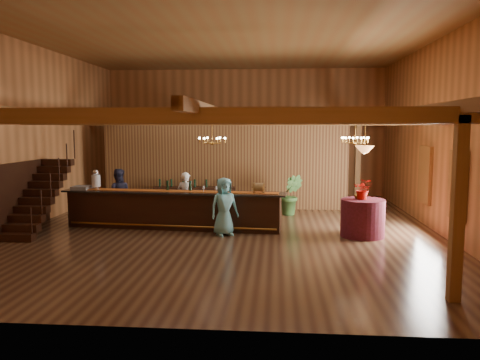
# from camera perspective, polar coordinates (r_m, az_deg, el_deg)

# --- Properties ---
(floor) EXTENTS (14.00, 14.00, 0.00)m
(floor) POSITION_cam_1_polar(r_m,az_deg,el_deg) (14.00, -1.42, -5.90)
(floor) COLOR brown
(floor) RESTS_ON ground
(ceiling) EXTENTS (14.00, 14.00, 0.00)m
(ceiling) POSITION_cam_1_polar(r_m,az_deg,el_deg) (13.90, -1.49, 16.83)
(ceiling) COLOR brown
(ceiling) RESTS_ON wall_back
(wall_back) EXTENTS (12.00, 0.10, 5.50)m
(wall_back) POSITION_cam_1_polar(r_m,az_deg,el_deg) (20.65, 0.59, 5.78)
(wall_back) COLOR #B36F3C
(wall_back) RESTS_ON floor
(wall_front) EXTENTS (12.00, 0.10, 5.50)m
(wall_front) POSITION_cam_1_polar(r_m,az_deg,el_deg) (6.76, -7.69, 4.29)
(wall_front) COLOR #B36F3C
(wall_front) RESTS_ON floor
(wall_left) EXTENTS (0.10, 14.00, 5.50)m
(wall_left) POSITION_cam_1_polar(r_m,az_deg,el_deg) (15.50, -24.19, 4.98)
(wall_left) COLOR #B36F3C
(wall_left) RESTS_ON floor
(wall_right) EXTENTS (0.10, 14.00, 5.50)m
(wall_right) POSITION_cam_1_polar(r_m,az_deg,el_deg) (14.35, 23.22, 4.95)
(wall_right) COLOR #B36F3C
(wall_right) RESTS_ON floor
(beam_grid) EXTENTS (11.90, 13.90, 0.39)m
(beam_grid) POSITION_cam_1_polar(r_m,az_deg,el_deg) (14.18, -1.24, 7.44)
(beam_grid) COLOR #935F33
(beam_grid) RESTS_ON wall_left
(support_posts) EXTENTS (9.20, 10.20, 3.20)m
(support_posts) POSITION_cam_1_polar(r_m,az_deg,el_deg) (13.25, -1.66, 0.40)
(support_posts) COLOR #935F33
(support_posts) RESTS_ON floor
(partition_wall) EXTENTS (9.00, 0.18, 3.10)m
(partition_wall) POSITION_cam_1_polar(r_m,az_deg,el_deg) (17.27, -1.88, 1.65)
(partition_wall) COLOR brown
(partition_wall) RESTS_ON floor
(window_right_front) EXTENTS (0.12, 1.05, 1.75)m
(window_right_front) POSITION_cam_1_polar(r_m,az_deg,el_deg) (12.90, 25.03, -0.59)
(window_right_front) COLOR white
(window_right_front) RESTS_ON wall_right
(window_right_back) EXTENTS (0.12, 1.05, 1.75)m
(window_right_back) POSITION_cam_1_polar(r_m,az_deg,el_deg) (15.35, 21.66, 0.59)
(window_right_back) COLOR white
(window_right_back) RESTS_ON wall_right
(staircase) EXTENTS (1.00, 2.80, 2.00)m
(staircase) POSITION_cam_1_polar(r_m,az_deg,el_deg) (14.72, -23.38, -1.87)
(staircase) COLOR black
(staircase) RESTS_ON floor
(backroom_boxes) EXTENTS (4.10, 0.60, 1.10)m
(backroom_boxes) POSITION_cam_1_polar(r_m,az_deg,el_deg) (19.33, -0.59, -0.87)
(backroom_boxes) COLOR black
(backroom_boxes) RESTS_ON floor
(tasting_bar) EXTENTS (6.73, 1.39, 1.13)m
(tasting_bar) POSITION_cam_1_polar(r_m,az_deg,el_deg) (14.05, -8.14, -3.57)
(tasting_bar) COLOR black
(tasting_bar) RESTS_ON floor
(beverage_dispenser) EXTENTS (0.26, 0.26, 0.60)m
(beverage_dispenser) POSITION_cam_1_polar(r_m,az_deg,el_deg) (14.89, -17.14, 0.02)
(beverage_dispenser) COLOR silver
(beverage_dispenser) RESTS_ON tasting_bar
(glass_rack_tray) EXTENTS (0.50, 0.50, 0.10)m
(glass_rack_tray) POSITION_cam_1_polar(r_m,az_deg,el_deg) (15.02, -18.78, -0.89)
(glass_rack_tray) COLOR gray
(glass_rack_tray) RESTS_ON tasting_bar
(raffle_drum) EXTENTS (0.34, 0.24, 0.30)m
(raffle_drum) POSITION_cam_1_polar(r_m,az_deg,el_deg) (13.35, 2.30, -0.89)
(raffle_drum) COLOR olive
(raffle_drum) RESTS_ON tasting_bar
(bar_bottle_0) EXTENTS (0.07, 0.07, 0.30)m
(bar_bottle_0) POSITION_cam_1_polar(r_m,az_deg,el_deg) (14.13, -8.83, -0.66)
(bar_bottle_0) COLOR black
(bar_bottle_0) RESTS_ON tasting_bar
(bar_bottle_1) EXTENTS (0.07, 0.07, 0.30)m
(bar_bottle_1) POSITION_cam_1_polar(r_m,az_deg,el_deg) (13.93, -6.11, -0.72)
(bar_bottle_1) COLOR black
(bar_bottle_1) RESTS_ON tasting_bar
(bar_bottle_2) EXTENTS (0.07, 0.07, 0.30)m
(bar_bottle_2) POSITION_cam_1_polar(r_m,az_deg,el_deg) (13.92, -6.08, -0.72)
(bar_bottle_2) COLOR black
(bar_bottle_2) RESTS_ON tasting_bar
(backbar_shelf) EXTENTS (2.99, 0.55, 0.84)m
(backbar_shelf) POSITION_cam_1_polar(r_m,az_deg,el_deg) (17.11, -5.53, -2.24)
(backbar_shelf) COLOR black
(backbar_shelf) RESTS_ON floor
(round_table) EXTENTS (1.19, 1.19, 1.03)m
(round_table) POSITION_cam_1_polar(r_m,az_deg,el_deg) (13.31, 14.72, -4.50)
(round_table) COLOR maroon
(round_table) RESTS_ON floor
(chandelier_left) EXTENTS (0.80, 0.80, 0.74)m
(chandelier_left) POSITION_cam_1_polar(r_m,az_deg,el_deg) (14.00, -3.41, 4.90)
(chandelier_left) COLOR #A86F27
(chandelier_left) RESTS_ON beam_grid
(chandelier_right) EXTENTS (0.80, 0.80, 0.73)m
(chandelier_right) POSITION_cam_1_polar(r_m,az_deg,el_deg) (14.40, 13.85, 4.81)
(chandelier_right) COLOR #A86F27
(chandelier_right) RESTS_ON beam_grid
(pendant_lamp) EXTENTS (0.52, 0.52, 0.90)m
(pendant_lamp) POSITION_cam_1_polar(r_m,az_deg,el_deg) (13.09, 14.95, 3.64)
(pendant_lamp) COLOR #A86F27
(pendant_lamp) RESTS_ON beam_grid
(bartender) EXTENTS (0.67, 0.54, 1.60)m
(bartender) POSITION_cam_1_polar(r_m,az_deg,el_deg) (14.78, -6.63, -2.13)
(bartender) COLOR white
(bartender) RESTS_ON floor
(staff_second) EXTENTS (0.95, 0.82, 1.69)m
(staff_second) POSITION_cam_1_polar(r_m,az_deg,el_deg) (15.28, -14.62, -1.84)
(staff_second) COLOR #23243A
(staff_second) RESTS_ON floor
(guest) EXTENTS (0.94, 0.83, 1.62)m
(guest) POSITION_cam_1_polar(r_m,az_deg,el_deg) (12.97, -1.93, -3.26)
(guest) COLOR #6FC0C6
(guest) RESTS_ON floor
(floor_plant) EXTENTS (0.81, 0.67, 1.40)m
(floor_plant) POSITION_cam_1_polar(r_m,az_deg,el_deg) (16.07, 6.21, -1.79)
(floor_plant) COLOR #3B662B
(floor_plant) RESTS_ON floor
(table_flowers) EXTENTS (0.60, 0.55, 0.57)m
(table_flowers) POSITION_cam_1_polar(r_m,az_deg,el_deg) (13.18, 14.77, -1.09)
(table_flowers) COLOR #A50B02
(table_flowers) RESTS_ON round_table
(table_vase) EXTENTS (0.18, 0.18, 0.31)m
(table_vase) POSITION_cam_1_polar(r_m,az_deg,el_deg) (13.28, 14.17, -1.57)
(table_vase) COLOR #A86F27
(table_vase) RESTS_ON round_table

